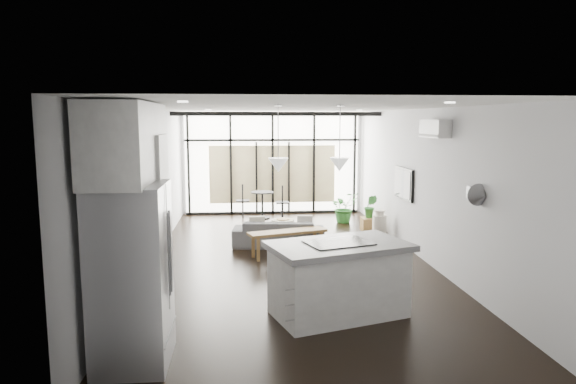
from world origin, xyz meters
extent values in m
cube|color=black|center=(0.00, 0.00, 0.00)|extent=(5.00, 10.00, 0.00)
cube|color=silver|center=(0.00, 0.00, 2.80)|extent=(5.00, 10.00, 0.00)
cube|color=#BDBDBF|center=(-2.50, 0.00, 1.40)|extent=(0.02, 10.00, 2.80)
cube|color=#BDBDBF|center=(2.50, 0.00, 1.40)|extent=(0.02, 10.00, 2.80)
cube|color=#BDBDBF|center=(0.00, 5.00, 1.40)|extent=(5.00, 0.02, 2.80)
cube|color=#BDBDBF|center=(0.00, -5.00, 1.40)|extent=(5.00, 0.02, 2.80)
cube|color=black|center=(0.00, 4.88, 1.40)|extent=(5.00, 0.20, 2.80)
cube|color=silver|center=(0.00, 4.00, 2.77)|extent=(4.70, 1.90, 0.06)
cube|color=beige|center=(0.00, 4.95, 1.10)|extent=(3.50, 0.02, 1.60)
cube|color=white|center=(0.40, -2.71, 0.49)|extent=(2.04, 1.56, 0.99)
cube|color=black|center=(0.40, -2.71, 0.99)|extent=(0.96, 0.78, 0.01)
cube|color=#A5A5AA|center=(-2.04, -3.85, 0.97)|extent=(0.75, 0.94, 1.94)
cube|color=white|center=(-2.09, -3.15, 1.21)|extent=(0.63, 0.66, 2.43)
cube|color=white|center=(-2.12, -3.50, 2.35)|extent=(0.62, 1.75, 0.86)
cone|color=silver|center=(-0.40, -2.65, 2.02)|extent=(0.26, 0.26, 0.18)
cone|color=silver|center=(0.40, -2.65, 2.02)|extent=(0.26, 0.26, 0.18)
imported|color=#464648|center=(-0.11, 1.16, 0.37)|extent=(1.92, 0.75, 0.73)
cube|color=brown|center=(0.00, 0.36, 0.25)|extent=(1.57, 0.84, 0.49)
cylinder|color=beige|center=(0.04, 1.92, 0.20)|extent=(0.57, 0.57, 0.40)
cube|color=brown|center=(2.15, 2.44, 0.15)|extent=(0.42, 0.42, 0.31)
imported|color=#2A6F2A|center=(1.73, 3.47, 0.30)|extent=(0.93, 0.97, 0.61)
imported|color=#2A6F2A|center=(2.15, 2.44, 0.43)|extent=(0.47, 0.62, 0.24)
cylinder|color=beige|center=(2.19, 1.77, 0.31)|extent=(0.34, 0.34, 0.61)
cube|color=black|center=(-0.32, 4.21, 0.35)|extent=(1.55, 1.02, 0.69)
cube|color=black|center=(2.46, 1.00, 1.30)|extent=(0.05, 1.10, 0.65)
cube|color=silver|center=(2.38, -0.80, 2.45)|extent=(0.22, 0.90, 0.30)
cube|color=black|center=(-2.47, -0.50, 1.55)|extent=(0.04, 0.70, 0.90)
camera|label=1|loc=(-0.88, -9.22, 2.59)|focal=32.00mm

